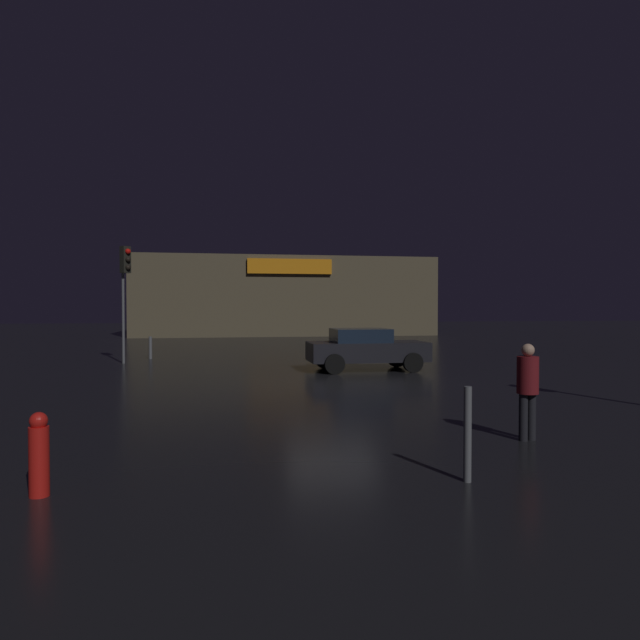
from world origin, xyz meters
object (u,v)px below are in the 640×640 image
at_px(pedestrian, 528,385).
at_px(traffic_signal_opposite, 125,273).
at_px(fire_hydrant, 39,455).
at_px(store_building, 285,297).
at_px(car_near, 366,348).

bearing_deg(pedestrian, traffic_signal_opposite, 120.84).
bearing_deg(traffic_signal_opposite, fire_hydrant, -84.70).
distance_m(store_building, fire_hydrant, 36.73).
bearing_deg(pedestrian, car_near, 90.12).
height_order(store_building, traffic_signal_opposite, store_building).
bearing_deg(fire_hydrant, store_building, 79.15).
relative_size(car_near, pedestrian, 2.54).
xyz_separation_m(store_building, traffic_signal_opposite, (-8.33, -20.60, 0.50)).
xyz_separation_m(store_building, pedestrian, (-0.04, -34.49, -1.99)).
distance_m(car_near, fire_hydrant, 13.49).
relative_size(pedestrian, fire_hydrant, 1.62).
bearing_deg(car_near, fire_hydrant, -120.48).
relative_size(traffic_signal_opposite, car_near, 1.11).
bearing_deg(fire_hydrant, pedestrian, 12.41).
bearing_deg(traffic_signal_opposite, pedestrian, -59.16).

